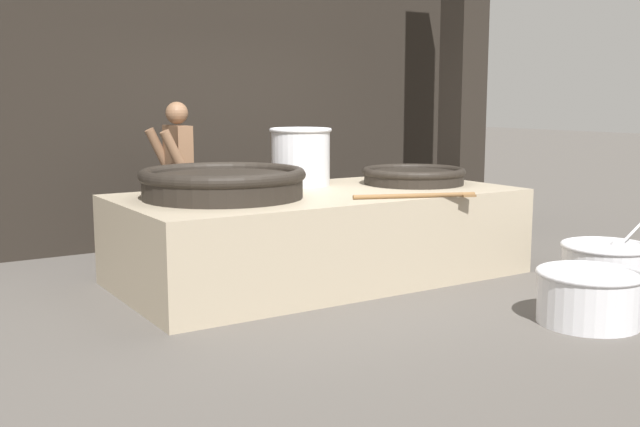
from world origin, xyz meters
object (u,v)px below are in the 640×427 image
cook (178,176)px  giant_wok_near (223,182)px  prep_bowl_vegetables (606,265)px  stock_pot (301,155)px  prep_bowl_meat (589,295)px  giant_wok_far (414,175)px

cook → giant_wok_near: bearing=87.6°
prep_bowl_vegetables → cook: bearing=129.6°
stock_pot → prep_bowl_vegetables: stock_pot is taller
cook → stock_pot: bearing=141.3°
cook → prep_bowl_vegetables: (2.67, -3.23, -0.66)m
prep_bowl_vegetables → prep_bowl_meat: 1.06m
stock_pot → prep_bowl_meat: size_ratio=0.79×
prep_bowl_meat → giant_wok_far: bearing=84.3°
giant_wok_near → giant_wok_far: (2.12, -0.04, -0.05)m
giant_wok_far → stock_pot: bearing=152.5°
giant_wok_near → prep_bowl_meat: size_ratio=1.84×
giant_wok_far → prep_bowl_meat: size_ratio=1.32×
giant_wok_near → prep_bowl_vegetables: giant_wok_near is taller
giant_wok_near → giant_wok_far: giant_wok_near is taller
giant_wok_near → cook: cook is taller
giant_wok_near → stock_pot: bearing=24.3°
giant_wok_far → prep_bowl_vegetables: bearing=-70.0°
stock_pot → prep_bowl_meat: (0.79, -2.91, -0.90)m
giant_wok_far → prep_bowl_vegetables: size_ratio=1.04×
giant_wok_far → giant_wok_near: bearing=178.9°
giant_wok_far → prep_bowl_meat: 2.49m
giant_wok_far → prep_bowl_meat: giant_wok_far is taller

